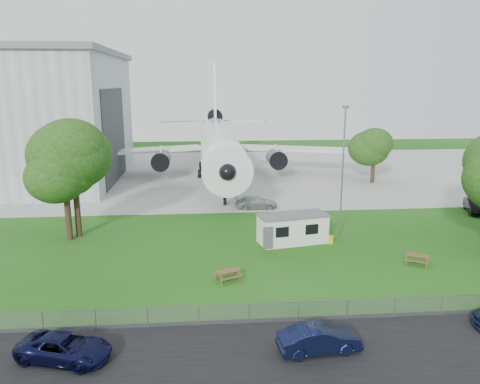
{
  "coord_description": "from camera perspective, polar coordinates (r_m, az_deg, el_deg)",
  "views": [
    {
      "loc": [
        -4.67,
        -34.91,
        14.16
      ],
      "look_at": [
        -1.07,
        8.0,
        4.0
      ],
      "focal_mm": 35.0,
      "sensor_mm": 36.0,
      "label": 1
    }
  ],
  "objects": [
    {
      "name": "tree_west_big",
      "position": [
        44.99,
        -19.73,
        4.39
      ],
      "size": [
        7.79,
        7.79,
        11.73
      ],
      "color": "#382619",
      "rests_on": "ground"
    },
    {
      "name": "car_west_estate",
      "position": [
        27.17,
        -20.61,
        -17.39
      ],
      "size": [
        5.34,
        3.56,
        1.36
      ],
      "primitive_type": "imported",
      "rotation": [
        0.0,
        0.0,
        1.28
      ],
      "color": "black",
      "rests_on": "ground"
    },
    {
      "name": "lamp_mast",
      "position": [
        43.84,
        12.38,
        2.24
      ],
      "size": [
        0.16,
        0.16,
        12.0
      ],
      "primitive_type": "cylinder",
      "color": "slate",
      "rests_on": "ground"
    },
    {
      "name": "tree_far_apron",
      "position": [
        69.13,
        16.07,
        5.33
      ],
      "size": [
        6.04,
        6.04,
        8.26
      ],
      "color": "#382619",
      "rests_on": "ground"
    },
    {
      "name": "picnic_west",
      "position": [
        34.85,
        -1.46,
        -10.7
      ],
      "size": [
        2.25,
        2.1,
        0.76
      ],
      "primitive_type": null,
      "rotation": [
        0.0,
        0.0,
        0.41
      ],
      "color": "brown",
      "rests_on": "ground"
    },
    {
      "name": "airliner",
      "position": [
        71.37,
        -2.63,
        6.1
      ],
      "size": [
        46.36,
        47.73,
        17.69
      ],
      "color": "white",
      "rests_on": "ground"
    },
    {
      "name": "ground",
      "position": [
        37.96,
        2.66,
        -8.64
      ],
      "size": [
        160.0,
        160.0,
        0.0
      ],
      "primitive_type": "plane",
      "color": "#2F6B1E"
    },
    {
      "name": "car_ne_sedan",
      "position": [
        58.01,
        26.71,
        -1.52
      ],
      "size": [
        3.05,
        4.91,
        1.53
      ],
      "primitive_type": "imported",
      "rotation": [
        0.0,
        0.0,
        -0.33
      ],
      "color": "black",
      "rests_on": "ground"
    },
    {
      "name": "car_centre_sedan",
      "position": [
        26.55,
        9.64,
        -17.3
      ],
      "size": [
        4.6,
        2.05,
        1.47
      ],
      "primitive_type": "imported",
      "rotation": [
        0.0,
        0.0,
        1.68
      ],
      "color": "black",
      "rests_on": "ground"
    },
    {
      "name": "car_apron_van",
      "position": [
        53.57,
        1.97,
        -1.29
      ],
      "size": [
        4.86,
        2.1,
        1.39
      ],
      "primitive_type": "imported",
      "rotation": [
        0.0,
        0.0,
        1.54
      ],
      "color": "#ACADB3",
      "rests_on": "ground"
    },
    {
      "name": "concrete_apron",
      "position": [
        74.41,
        -1.11,
        2.31
      ],
      "size": [
        120.0,
        46.0,
        0.03
      ],
      "primitive_type": "cube",
      "color": "#B7B7B2",
      "rests_on": "ground"
    },
    {
      "name": "picnic_east",
      "position": [
        40.29,
        20.72,
        -8.2
      ],
      "size": [
        2.3,
        2.19,
        0.76
      ],
      "primitive_type": null,
      "rotation": [
        0.0,
        0.0,
        -0.51
      ],
      "color": "brown",
      "rests_on": "ground"
    },
    {
      "name": "asphalt_strip",
      "position": [
        26.49,
        6.48,
        -19.09
      ],
      "size": [
        120.0,
        8.0,
        0.02
      ],
      "primitive_type": "cube",
      "color": "black",
      "rests_on": "ground"
    },
    {
      "name": "fence",
      "position": [
        29.46,
        5.12,
        -15.51
      ],
      "size": [
        58.0,
        0.04,
        1.3
      ],
      "primitive_type": "cube",
      "color": "gray",
      "rests_on": "ground"
    },
    {
      "name": "site_cabin",
      "position": [
        42.43,
        6.44,
        -4.43
      ],
      "size": [
        6.96,
        3.92,
        2.62
      ],
      "color": "silver",
      "rests_on": "ground"
    },
    {
      "name": "tree_west_small",
      "position": [
        44.54,
        -20.62,
        2.19
      ],
      "size": [
        6.18,
        6.18,
        9.37
      ],
      "color": "#382619",
      "rests_on": "ground"
    }
  ]
}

